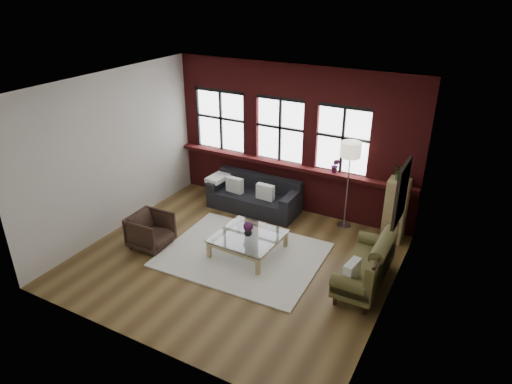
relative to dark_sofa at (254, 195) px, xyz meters
The scene contains 26 objects.
floor 2.04m from the dark_sofa, 70.91° to the right, with size 5.50×5.50×0.00m, color brown.
ceiling 3.48m from the dark_sofa, 70.91° to the right, with size 5.50×5.50×0.00m, color white.
wall_back 1.52m from the dark_sofa, 42.38° to the left, with size 5.50×5.50×0.00m, color beige.
wall_front 4.62m from the dark_sofa, 81.50° to the right, with size 5.50×5.50×0.00m, color beige.
wall_left 3.08m from the dark_sofa, 137.76° to the right, with size 5.00×5.00×0.00m, color beige.
wall_right 4.09m from the dark_sofa, 29.14° to the right, with size 5.00×5.00×0.00m, color beige.
brick_backwall 1.50m from the dark_sofa, 39.40° to the left, with size 5.50×0.12×3.20m, color #5B1517, non-canonical shape.
sill_ledge 1.04m from the dark_sofa, 34.39° to the left, with size 5.50×0.30×0.08m, color #5B1517.
window_left 1.88m from the dark_sofa, 154.29° to the left, with size 1.38×0.10×1.50m, color black, non-canonical shape.
window_mid 1.53m from the dark_sofa, 56.98° to the left, with size 1.38×0.10×1.50m, color black, non-canonical shape.
window_right 2.30m from the dark_sofa, 17.38° to the left, with size 1.38×0.10×1.50m, color black, non-canonical shape.
wall_poster 4.02m from the dark_sofa, 25.35° to the right, with size 0.05×0.74×0.94m, color black, non-canonical shape.
shag_rug 1.91m from the dark_sofa, 67.75° to the right, with size 2.87×2.26×0.03m, color silver.
dark_sofa is the anchor object (origin of this frame).
pillow_a 0.48m from the dark_sofa, 166.98° to the right, with size 0.40×0.14×0.34m, color white.
pillow_b 0.40m from the dark_sofa, 16.56° to the right, with size 0.40×0.14×0.34m, color white.
vintage_settee 3.33m from the dark_sofa, 27.47° to the right, with size 0.75×1.68×0.90m, color brown, non-canonical shape.
pillow_settee 3.54m from the dark_sofa, 35.49° to the right, with size 0.14×0.38×0.34m, color white.
armchair 2.50m from the dark_sofa, 114.09° to the right, with size 0.71×0.73×0.66m, color black.
coffee_table 1.79m from the dark_sofa, 64.81° to the right, with size 1.17×1.17×0.39m, color tan, non-canonical shape.
vase 1.79m from the dark_sofa, 64.81° to the right, with size 0.15×0.15×0.16m, color #B2B2B2.
flowers 1.80m from the dark_sofa, 64.81° to the right, with size 0.18×0.18×0.18m, color #4B1941.
drawer_chest 3.05m from the dark_sofa, ahead, with size 0.39×0.39×1.28m, color tan.
potted_plant_top 3.23m from the dark_sofa, ahead, with size 0.30×0.26×0.33m, color #2D5923.
floor_lamp 2.13m from the dark_sofa, ahead, with size 0.40×0.40×2.00m, color #A5A5A8, non-canonical shape.
sill_plant 1.94m from the dark_sofa, 14.02° to the left, with size 0.17×0.14×0.32m, color #4B1941.
Camera 1 is at (3.72, -6.09, 4.76)m, focal length 32.00 mm.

